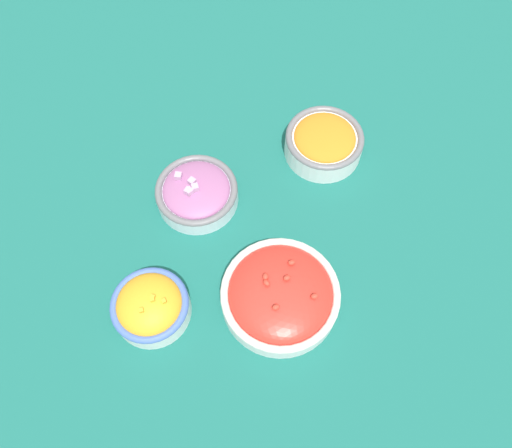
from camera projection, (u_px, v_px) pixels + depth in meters
ground_plane at (256, 232)px, 0.84m from camera, size 3.00×3.00×0.00m
bowl_carrots at (324, 142)px, 0.88m from camera, size 0.14×0.14×0.05m
bowl_red_onion at (197, 192)px, 0.84m from camera, size 0.14×0.14×0.06m
bowl_squash at (150, 306)px, 0.75m from camera, size 0.12×0.12×0.07m
bowl_cherry_tomatoes at (280, 295)px, 0.76m from camera, size 0.18×0.18×0.06m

